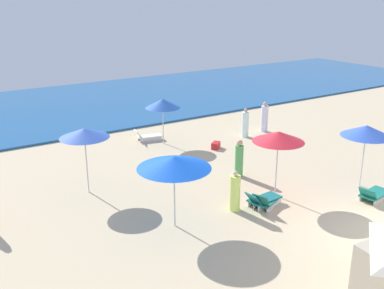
% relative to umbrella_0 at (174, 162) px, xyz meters
% --- Properties ---
extents(ground_plane, '(60.00, 60.00, 0.00)m').
position_rel_umbrella_0_xyz_m(ground_plane, '(5.35, -4.18, -2.30)').
color(ground_plane, beige).
extents(ocean, '(60.00, 14.63, 0.12)m').
position_rel_umbrella_0_xyz_m(ocean, '(5.35, 18.51, -2.24)').
color(ocean, '#205A96').
rests_on(ocean, ground_plane).
extents(umbrella_0, '(2.46, 2.46, 2.50)m').
position_rel_umbrella_0_xyz_m(umbrella_0, '(0.00, 0.00, 0.00)').
color(umbrella_0, silver).
rests_on(umbrella_0, ground_plane).
extents(umbrella_1, '(1.81, 1.81, 2.39)m').
position_rel_umbrella_0_xyz_m(umbrella_1, '(4.03, 7.96, -0.15)').
color(umbrella_1, silver).
rests_on(umbrella_1, ground_plane).
extents(lounge_chair_1_0, '(1.52, 0.83, 0.65)m').
position_rel_umbrella_0_xyz_m(lounge_chair_1_0, '(3.56, 8.84, -2.06)').
color(lounge_chair_1_0, silver).
rests_on(lounge_chair_1_0, ground_plane).
extents(umbrella_2, '(1.97, 1.97, 2.62)m').
position_rel_umbrella_0_xyz_m(umbrella_2, '(4.51, -0.04, 0.12)').
color(umbrella_2, silver).
rests_on(umbrella_2, ground_plane).
extents(lounge_chair_2_0, '(1.48, 0.71, 0.65)m').
position_rel_umbrella_0_xyz_m(lounge_chair_2_0, '(3.51, -0.46, -2.04)').
color(lounge_chair_2_0, silver).
rests_on(lounge_chair_2_0, ground_plane).
extents(lounge_chair_2_1, '(1.44, 1.06, 0.68)m').
position_rel_umbrella_0_xyz_m(lounge_chair_2_1, '(3.56, -0.58, -2.06)').
color(lounge_chair_2_1, silver).
rests_on(lounge_chair_2_1, ground_plane).
extents(umbrella_3, '(1.91, 1.91, 2.64)m').
position_rel_umbrella_0_xyz_m(umbrella_3, '(-1.48, 4.22, 0.15)').
color(umbrella_3, silver).
rests_on(umbrella_3, ground_plane).
extents(umbrella_4, '(1.98, 1.98, 2.58)m').
position_rel_umbrella_0_xyz_m(umbrella_4, '(8.10, -1.22, 0.06)').
color(umbrella_4, silver).
rests_on(umbrella_4, ground_plane).
extents(lounge_chair_4_0, '(1.54, 0.89, 0.64)m').
position_rel_umbrella_0_xyz_m(lounge_chair_4_0, '(7.43, -2.35, -2.06)').
color(lounge_chair_4_0, silver).
rests_on(lounge_chair_4_0, ground_plane).
extents(beachgoer_0, '(0.48, 0.48, 1.64)m').
position_rel_umbrella_0_xyz_m(beachgoer_0, '(4.57, 2.30, -1.53)').
color(beachgoer_0, '#52A758').
rests_on(beachgoer_0, ground_plane).
extents(beachgoer_2, '(0.44, 0.44, 1.73)m').
position_rel_umbrella_0_xyz_m(beachgoer_2, '(9.93, 6.76, -1.50)').
color(beachgoer_2, white).
rests_on(beachgoer_2, ground_plane).
extents(beachgoer_3, '(0.51, 0.51, 1.54)m').
position_rel_umbrella_0_xyz_m(beachgoer_3, '(2.42, -0.16, -1.60)').
color(beachgoer_3, '#E0F872').
rests_on(beachgoer_3, ground_plane).
extents(beachgoer_4, '(0.49, 0.49, 1.60)m').
position_rel_umbrella_0_xyz_m(beachgoer_4, '(8.37, 6.56, -1.56)').
color(beachgoer_4, white).
rests_on(beachgoer_4, ground_plane).
extents(cooler_box_0, '(0.65, 0.61, 0.32)m').
position_rel_umbrella_0_xyz_m(cooler_box_0, '(5.87, 5.81, -2.14)').
color(cooler_box_0, red).
rests_on(cooler_box_0, ground_plane).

